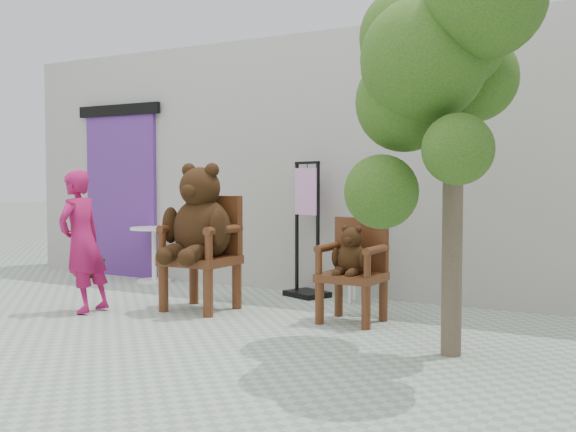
% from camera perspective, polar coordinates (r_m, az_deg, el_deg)
% --- Properties ---
extents(ground_plane, '(60.00, 60.00, 0.00)m').
position_cam_1_polar(ground_plane, '(5.68, -9.56, -10.29)').
color(ground_plane, '#9BA493').
rests_on(ground_plane, ground).
extents(back_wall, '(9.00, 1.00, 3.00)m').
position_cam_1_polar(back_wall, '(8.17, 4.21, 4.40)').
color(back_wall, '#ACA9A1').
rests_on(back_wall, ground).
extents(doorway, '(1.40, 0.11, 2.33)m').
position_cam_1_polar(doorway, '(9.44, -13.92, 2.10)').
color(doorway, '#592B82').
rests_on(doorway, ground).
extents(chair_big, '(0.73, 0.78, 1.48)m').
position_cam_1_polar(chair_big, '(6.80, -7.41, -1.02)').
color(chair_big, '#42200E').
rests_on(chair_big, ground).
extents(chair_small, '(0.55, 0.50, 0.96)m').
position_cam_1_polar(chair_small, '(6.23, 5.59, -3.87)').
color(chair_small, '#42200E').
rests_on(chair_small, ground).
extents(person, '(0.37, 0.54, 1.40)m').
position_cam_1_polar(person, '(6.96, -17.00, -2.06)').
color(person, '#A11350').
rests_on(person, ground).
extents(cafe_table, '(0.60, 0.60, 0.70)m').
position_cam_1_polar(cafe_table, '(8.81, -11.27, -2.65)').
color(cafe_table, white).
rests_on(cafe_table, ground).
extents(display_stand, '(0.55, 0.49, 1.51)m').
position_cam_1_polar(display_stand, '(7.53, 1.61, -2.45)').
color(display_stand, black).
rests_on(display_stand, ground).
extents(stool_bucket, '(0.32, 0.32, 1.46)m').
position_cam_1_polar(stool_bucket, '(7.19, 6.13, -2.26)').
color(stool_bucket, white).
rests_on(stool_bucket, ground).
extents(tree, '(1.64, 1.73, 2.91)m').
position_cam_1_polar(tree, '(5.06, 12.28, 12.69)').
color(tree, '#473A2B').
rests_on(tree, ground).
extents(potted_plant, '(0.35, 0.31, 0.38)m').
position_cam_1_polar(potted_plant, '(9.08, -16.61, -4.15)').
color(potted_plant, '#1F3E11').
rests_on(potted_plant, ground).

